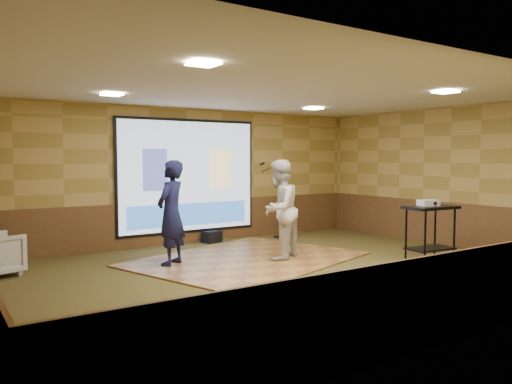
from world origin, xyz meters
TOP-DOWN VIEW (x-y plane):
  - ground at (0.00, 0.00)m, footprint 9.00×9.00m
  - room_shell at (0.00, 0.00)m, footprint 9.04×7.04m
  - wainscot_back at (0.00, 3.48)m, footprint 9.00×0.04m
  - wainscot_front at (0.00, -3.48)m, footprint 9.00×0.04m
  - wainscot_right at (4.48, 0.00)m, footprint 0.04×7.00m
  - projector_screen at (0.00, 3.44)m, footprint 3.32×0.06m
  - downlight_nw at (-2.20, 1.80)m, footprint 0.32×0.32m
  - downlight_ne at (2.20, 1.80)m, footprint 0.32×0.32m
  - downlight_sw at (-2.20, -1.50)m, footprint 0.32×0.32m
  - downlight_se at (2.20, -1.50)m, footprint 0.32×0.32m
  - dance_floor at (0.10, 1.18)m, footprint 4.76×4.14m
  - player_left at (-1.30, 1.47)m, footprint 0.80×0.76m
  - player_right at (0.58, 0.83)m, footprint 1.12×1.04m
  - av_table at (2.76, -0.85)m, footprint 0.98×0.52m
  - projector at (2.76, -0.79)m, footprint 0.40×0.37m
  - mic_stand at (2.10, 2.97)m, footprint 0.71×0.29m
  - duffel_bag at (0.47, 3.25)m, footprint 0.46×0.36m

SIDE VIEW (x-z plane):
  - ground at x=0.00m, z-range 0.00..0.00m
  - dance_floor at x=0.10m, z-range 0.00..0.03m
  - duffel_bag at x=0.47m, z-range 0.00..0.25m
  - wainscot_back at x=0.00m, z-range 0.00..0.95m
  - wainscot_front at x=0.00m, z-range 0.00..0.95m
  - wainscot_right at x=4.48m, z-range 0.00..0.95m
  - mic_stand at x=2.10m, z-range -0.41..1.39m
  - av_table at x=2.76m, z-range 0.22..1.25m
  - player_left at x=-1.30m, z-range 0.03..1.87m
  - player_right at x=0.58m, z-range 0.03..1.87m
  - projector at x=2.76m, z-range 1.03..1.14m
  - projector_screen at x=0.00m, z-range 0.21..2.73m
  - room_shell at x=0.00m, z-range 0.58..3.60m
  - downlight_nw at x=-2.20m, z-range 2.96..2.98m
  - downlight_ne at x=2.20m, z-range 2.96..2.98m
  - downlight_sw at x=-2.20m, z-range 2.96..2.98m
  - downlight_se at x=2.20m, z-range 2.96..2.98m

